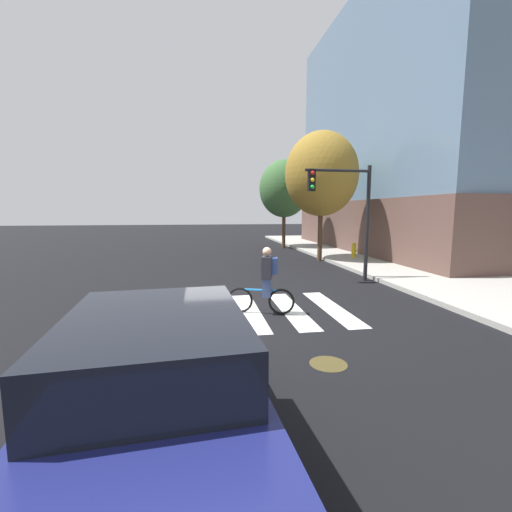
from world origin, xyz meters
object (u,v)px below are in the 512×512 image
cyclist (266,281)px  fire_hydrant (354,250)px  manhole_cover (328,364)px  street_tree_near (321,174)px  sedan_near (159,384)px  street_tree_mid (284,189)px  traffic_light_near (347,203)px

cyclist → fire_hydrant: (6.40, 8.64, -0.31)m
manhole_cover → street_tree_near: street_tree_near is taller
cyclist → street_tree_near: size_ratio=0.26×
sedan_near → street_tree_mid: 21.15m
traffic_light_near → fire_hydrant: (2.76, 5.11, -2.33)m
manhole_cover → sedan_near: (-2.54, -1.83, 0.82)m
street_tree_mid → fire_hydrant: bearing=-71.3°
street_tree_near → street_tree_mid: bearing=93.2°
street_tree_mid → street_tree_near: bearing=-86.8°
traffic_light_near → street_tree_near: (0.92, 5.23, 1.58)m
traffic_light_near → manhole_cover: bearing=-115.7°
manhole_cover → traffic_light_near: size_ratio=0.15×
sedan_near → street_tree_near: street_tree_near is taller
traffic_light_near → street_tree_mid: street_tree_mid is taller
manhole_cover → street_tree_mid: bearing=78.5°
manhole_cover → cyclist: size_ratio=0.38×
sedan_near → street_tree_near: 15.51m
street_tree_near → street_tree_mid: (-0.36, 6.38, -0.33)m
fire_hydrant → street_tree_mid: 7.73m
street_tree_mid → sedan_near: bearing=-107.4°
traffic_light_near → street_tree_near: size_ratio=0.64×
traffic_light_near → fire_hydrant: 6.26m
manhole_cover → cyclist: 3.14m
fire_hydrant → street_tree_mid: bearing=108.7°
cyclist → street_tree_mid: street_tree_mid is taller
cyclist → traffic_light_near: traffic_light_near is taller
fire_hydrant → street_tree_mid: (-2.20, 6.49, 3.58)m
street_tree_near → cyclist: bearing=-117.5°
sedan_near → street_tree_near: bearing=64.1°
street_tree_near → street_tree_mid: street_tree_near is taller
sedan_near → street_tree_near: size_ratio=0.72×
street_tree_mid → cyclist: bearing=-105.5°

